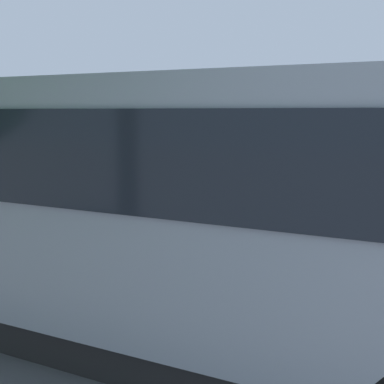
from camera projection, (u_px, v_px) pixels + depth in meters
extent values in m
plane|color=#4C4C51|center=(218.00, 240.00, 11.64)|extent=(80.00, 80.00, 0.00)
cube|color=#8C939E|center=(122.00, 195.00, 6.47)|extent=(10.44, 2.73, 2.80)
cube|color=black|center=(171.00, 145.00, 7.50)|extent=(8.72, 0.24, 1.01)
cube|color=black|center=(49.00, 159.00, 5.27)|extent=(8.72, 0.24, 1.01)
cube|color=#198C3F|center=(171.00, 220.00, 7.67)|extent=(9.14, 0.24, 0.28)
cube|color=black|center=(124.00, 317.00, 6.72)|extent=(9.61, 2.52, 0.45)
cylinder|color=black|center=(287.00, 255.00, 8.85)|extent=(0.14, 0.14, 0.73)
cube|color=black|center=(288.00, 276.00, 8.94)|extent=(0.16, 0.28, 0.10)
cylinder|color=black|center=(295.00, 256.00, 8.74)|extent=(0.14, 0.14, 0.73)
cube|color=black|center=(296.00, 278.00, 8.83)|extent=(0.16, 0.28, 0.10)
cube|color=black|center=(292.00, 217.00, 8.69)|extent=(0.43, 0.36, 0.61)
cylinder|color=black|center=(280.00, 214.00, 8.85)|extent=(0.11, 0.11, 0.58)
sphere|color=tan|center=(280.00, 231.00, 8.89)|extent=(0.11, 0.11, 0.09)
cylinder|color=black|center=(305.00, 218.00, 8.53)|extent=(0.11, 0.11, 0.58)
sphere|color=tan|center=(304.00, 235.00, 8.57)|extent=(0.11, 0.11, 0.09)
sphere|color=tan|center=(293.00, 192.00, 8.62)|extent=(0.27, 0.27, 0.22)
cylinder|color=black|center=(216.00, 246.00, 9.30)|extent=(0.13, 0.13, 0.77)
cube|color=black|center=(216.00, 268.00, 9.40)|extent=(0.12, 0.27, 0.10)
cylinder|color=black|center=(224.00, 247.00, 9.24)|extent=(0.13, 0.13, 0.77)
cube|color=black|center=(225.00, 269.00, 9.34)|extent=(0.12, 0.27, 0.10)
cube|color=navy|center=(220.00, 209.00, 9.16)|extent=(0.40, 0.31, 0.64)
cylinder|color=navy|center=(208.00, 207.00, 9.25)|extent=(0.10, 0.10, 0.61)
sphere|color=tan|center=(208.00, 223.00, 9.30)|extent=(0.10, 0.10, 0.09)
cylinder|color=navy|center=(233.00, 209.00, 9.07)|extent=(0.10, 0.10, 0.61)
sphere|color=tan|center=(233.00, 226.00, 9.11)|extent=(0.10, 0.10, 0.09)
sphere|color=tan|center=(220.00, 184.00, 9.09)|extent=(0.25, 0.25, 0.23)
cylinder|color=#473823|center=(156.00, 239.00, 9.92)|extent=(0.13, 0.13, 0.74)
cube|color=black|center=(157.00, 259.00, 10.01)|extent=(0.12, 0.27, 0.10)
cylinder|color=#473823|center=(163.00, 240.00, 9.85)|extent=(0.13, 0.13, 0.74)
cube|color=black|center=(164.00, 260.00, 9.95)|extent=(0.12, 0.27, 0.10)
cube|color=#D8F233|center=(159.00, 205.00, 9.78)|extent=(0.40, 0.31, 0.62)
cube|color=silver|center=(159.00, 205.00, 9.78)|extent=(0.41, 0.32, 0.06)
cylinder|color=#D8F233|center=(148.00, 203.00, 9.87)|extent=(0.10, 0.10, 0.59)
sphere|color=tan|center=(148.00, 218.00, 9.92)|extent=(0.10, 0.10, 0.09)
cylinder|color=#D8F233|center=(170.00, 205.00, 9.68)|extent=(0.10, 0.10, 0.59)
sphere|color=tan|center=(170.00, 220.00, 9.73)|extent=(0.10, 0.10, 0.09)
sphere|color=tan|center=(159.00, 182.00, 9.71)|extent=(0.24, 0.24, 0.22)
torus|color=black|center=(290.00, 279.00, 8.00)|extent=(0.61, 0.27, 0.60)
cylinder|color=silver|center=(290.00, 279.00, 8.00)|extent=(0.14, 0.13, 0.12)
cylinder|color=silver|center=(294.00, 258.00, 7.93)|extent=(0.32, 0.13, 0.67)
cube|color=orange|center=(335.00, 262.00, 7.78)|extent=(0.88, 0.47, 0.36)
cube|color=black|center=(368.00, 261.00, 7.65)|extent=(0.56, 0.34, 0.20)
cylinder|color=silver|center=(359.00, 280.00, 7.59)|extent=(0.46, 0.18, 0.08)
cylinder|color=black|center=(298.00, 239.00, 7.87)|extent=(0.17, 0.57, 0.04)
torus|color=black|center=(143.00, 199.00, 15.31)|extent=(0.61, 0.34, 0.60)
cylinder|color=silver|center=(143.00, 199.00, 15.31)|extent=(0.15, 0.14, 0.12)
torus|color=black|center=(127.00, 158.00, 15.74)|extent=(0.82, 0.42, 0.83)
cylinder|color=silver|center=(127.00, 158.00, 15.74)|extent=(0.16, 0.16, 0.12)
cylinder|color=silver|center=(148.00, 193.00, 15.08)|extent=(0.67, 0.30, 0.20)
cube|color=black|center=(140.00, 175.00, 15.27)|extent=(0.82, 0.54, 0.90)
cube|color=black|center=(136.00, 160.00, 15.37)|extent=(0.51, 0.37, 0.54)
cylinder|color=silver|center=(137.00, 168.00, 15.61)|extent=(0.33, 0.19, 0.42)
cylinder|color=black|center=(152.00, 186.00, 14.88)|extent=(0.24, 0.55, 0.04)
cube|color=black|center=(144.00, 168.00, 15.08)|extent=(0.52, 0.47, 0.49)
sphere|color=red|center=(152.00, 177.00, 14.84)|extent=(0.34, 0.34, 0.26)
cylinder|color=black|center=(143.00, 177.00, 14.88)|extent=(0.45, 0.25, 0.24)
cylinder|color=black|center=(132.00, 169.00, 15.25)|extent=(0.40, 0.23, 0.31)
cylinder|color=black|center=(153.00, 176.00, 15.11)|extent=(0.45, 0.25, 0.24)
cylinder|color=black|center=(142.00, 168.00, 15.48)|extent=(0.40, 0.23, 0.31)
cube|color=orange|center=(202.00, 211.00, 14.98)|extent=(0.34, 0.34, 0.03)
cone|color=orange|center=(202.00, 201.00, 14.93)|extent=(0.26, 0.26, 0.60)
cylinder|color=white|center=(202.00, 202.00, 14.93)|extent=(0.19, 0.19, 0.07)
cube|color=white|center=(331.00, 254.00, 10.48)|extent=(0.24, 3.79, 0.01)
cube|color=white|center=(205.00, 238.00, 11.84)|extent=(0.28, 4.90, 0.01)
cube|color=white|center=(105.00, 225.00, 13.19)|extent=(0.28, 4.71, 0.01)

